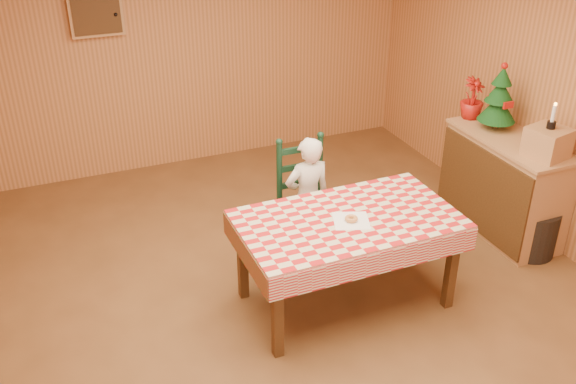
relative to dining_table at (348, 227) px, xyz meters
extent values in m
plane|color=brown|center=(-0.39, 0.04, -0.69)|extent=(6.00, 6.00, 0.00)
cube|color=#B87542|center=(-0.39, 3.04, 0.61)|extent=(5.00, 0.10, 2.60)
cube|color=tan|center=(-1.29, 2.98, 1.06)|extent=(0.52, 0.08, 0.42)
cube|color=#492B13|center=(-1.29, 2.93, 1.06)|extent=(0.46, 0.02, 0.36)
sphere|color=black|center=(-1.11, 2.92, 1.06)|extent=(0.04, 0.04, 0.04)
cube|color=#492B13|center=(0.00, 0.00, 0.03)|extent=(1.60, 0.90, 0.06)
cube|color=#492B13|center=(-0.72, -0.37, -0.34)|extent=(0.07, 0.07, 0.69)
cube|color=#492B13|center=(0.72, -0.37, -0.34)|extent=(0.07, 0.07, 0.69)
cube|color=#492B13|center=(-0.72, 0.37, -0.34)|extent=(0.07, 0.07, 0.69)
cube|color=#492B13|center=(0.72, 0.37, -0.34)|extent=(0.07, 0.07, 0.69)
cube|color=red|center=(0.00, 0.00, 0.07)|extent=(1.64, 0.94, 0.02)
cube|color=red|center=(0.00, -0.47, -0.03)|extent=(1.64, 0.02, 0.18)
cube|color=red|center=(0.00, 0.47, -0.03)|extent=(1.64, 0.02, 0.18)
cube|color=#275426|center=(-0.82, 0.00, -0.03)|extent=(0.02, 0.94, 0.18)
cube|color=#275426|center=(0.82, 0.00, -0.03)|extent=(0.02, 0.94, 0.18)
cube|color=black|center=(0.00, 0.73, -0.26)|extent=(0.44, 0.40, 0.04)
cylinder|color=black|center=(-0.19, 0.56, -0.48)|extent=(0.04, 0.04, 0.41)
cylinder|color=black|center=(0.19, 0.56, -0.48)|extent=(0.04, 0.04, 0.41)
cylinder|color=black|center=(-0.19, 0.90, -0.48)|extent=(0.04, 0.04, 0.41)
cylinder|color=black|center=(0.19, 0.90, -0.48)|extent=(0.04, 0.04, 0.41)
cylinder|color=black|center=(-0.19, 0.90, 0.06)|extent=(0.05, 0.05, 0.60)
sphere|color=black|center=(-0.19, 0.90, 0.36)|extent=(0.06, 0.06, 0.06)
cylinder|color=black|center=(0.19, 0.90, 0.06)|extent=(0.05, 0.05, 0.60)
sphere|color=black|center=(0.19, 0.90, 0.36)|extent=(0.06, 0.06, 0.06)
cube|color=black|center=(0.00, 0.90, -0.06)|extent=(0.38, 0.03, 0.05)
cube|color=black|center=(0.00, 0.90, 0.10)|extent=(0.38, 0.03, 0.05)
cube|color=black|center=(0.00, 0.90, 0.26)|extent=(0.38, 0.03, 0.05)
imported|color=silver|center=(0.00, 0.73, -0.13)|extent=(0.41, 0.27, 1.12)
cube|color=white|center=(0.00, -0.05, 0.08)|extent=(0.33, 0.33, 0.00)
torus|color=#CC8849|center=(0.00, -0.05, 0.10)|extent=(0.13, 0.13, 0.03)
cube|color=tan|center=(1.85, 0.43, -0.24)|extent=(0.50, 1.20, 0.90)
cube|color=tan|center=(1.85, 0.43, 0.23)|extent=(0.54, 1.24, 0.03)
cube|color=#492B13|center=(1.59, 0.43, -0.24)|extent=(0.02, 1.20, 0.80)
cube|color=tan|center=(1.85, 0.03, 0.37)|extent=(0.36, 0.36, 0.25)
cylinder|color=#492B13|center=(1.85, 0.68, 0.28)|extent=(0.04, 0.04, 0.08)
cone|color=#0C3512|center=(1.85, 0.68, 0.44)|extent=(0.34, 0.34, 0.24)
cone|color=#0C3512|center=(1.85, 0.68, 0.60)|extent=(0.26, 0.26, 0.20)
cone|color=#0C3512|center=(1.85, 0.68, 0.74)|extent=(0.18, 0.18, 0.16)
sphere|color=#A2150E|center=(1.85, 0.68, 0.83)|extent=(0.06, 0.06, 0.06)
cube|color=#A2150E|center=(1.83, 0.53, 0.52)|extent=(0.10, 0.02, 0.06)
sphere|color=#A2150E|center=(1.93, 0.62, 0.47)|extent=(0.04, 0.04, 0.04)
sphere|color=#A2150E|center=(1.78, 0.73, 0.54)|extent=(0.04, 0.04, 0.04)
sphere|color=#A2150E|center=(1.89, 0.77, 0.64)|extent=(0.04, 0.04, 0.04)
imported|color=#A2150E|center=(1.80, 0.98, 0.44)|extent=(0.26, 0.26, 0.39)
cylinder|color=black|center=(1.85, 0.03, 0.52)|extent=(0.07, 0.07, 0.06)
cylinder|color=white|center=(1.85, 0.03, 0.62)|extent=(0.03, 0.03, 0.14)
sphere|color=orange|center=(1.85, 0.03, 0.70)|extent=(0.02, 0.02, 0.02)
cylinder|color=black|center=(1.85, -0.01, -0.47)|extent=(0.54, 0.54, 0.43)
camera|label=1|loc=(-2.00, -3.62, 2.53)|focal=40.00mm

